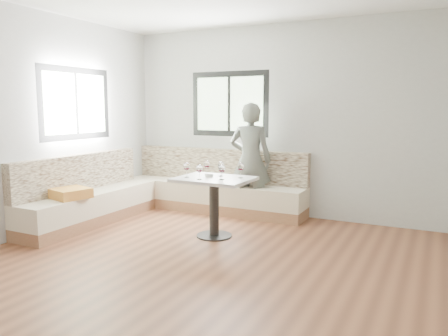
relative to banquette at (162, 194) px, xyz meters
The scene contains 11 objects.
room 2.41m from the banquette, 45.60° to the right, with size 5.01×5.01×2.81m.
banquette is the anchor object (origin of this frame).
table 1.35m from the banquette, 26.34° to the right, with size 0.92×0.72×0.74m.
person 1.40m from the banquette, 24.18° to the left, with size 0.61×0.40×1.67m, color #5E635B.
olive_ramekin 1.30m from the banquette, 26.60° to the right, with size 0.10×0.10×0.04m.
wine_glass_a 1.26m from the banquette, 39.34° to the right, with size 0.08×0.08×0.19m.
wine_glass_b 1.47m from the banquette, 35.88° to the right, with size 0.08×0.08×0.19m.
wine_glass_c 1.60m from the banquette, 26.97° to the right, with size 0.08×0.08×0.19m.
wine_glass_d 1.41m from the banquette, 20.47° to the right, with size 0.08×0.08×0.19m.
wine_glass_e 1.65m from the banquette, 17.42° to the right, with size 0.08×0.08×0.19m.
wine_glass_f 1.21m from the banquette, 22.99° to the right, with size 0.08×0.08×0.19m.
Camera 1 is at (2.07, -3.63, 1.60)m, focal length 35.00 mm.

